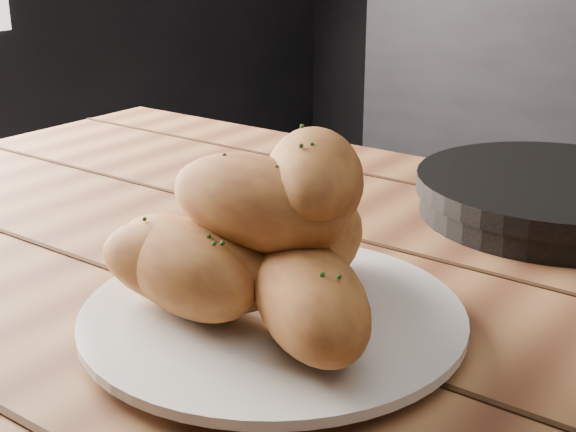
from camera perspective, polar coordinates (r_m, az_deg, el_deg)
The scene contains 4 objects.
table at distance 0.76m, azimuth 4.57°, elevation -12.33°, with size 1.41×0.84×0.75m.
plate at distance 0.64m, azimuth -1.08°, elevation -7.33°, with size 0.30×0.30×0.02m.
bread_rolls at distance 0.61m, azimuth -2.05°, elevation -1.90°, with size 0.29×0.25×0.14m.
skillet at distance 0.92m, azimuth 18.64°, elevation 1.35°, with size 0.43×0.30×0.05m.
Camera 1 is at (-0.17, -0.67, 1.05)m, focal length 50.00 mm.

